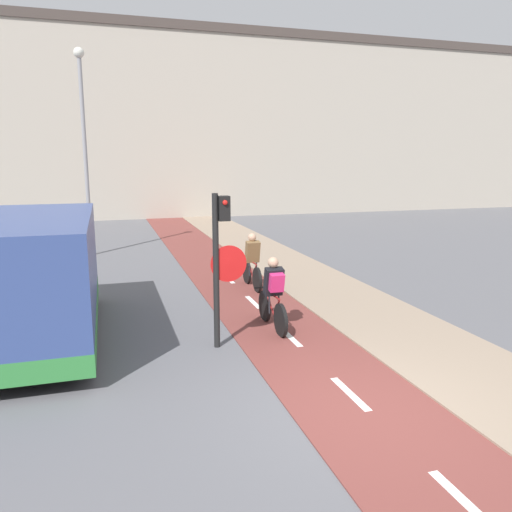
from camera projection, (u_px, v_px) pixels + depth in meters
ground_plane at (367, 411)px, 6.86m from camera, size 120.00×120.00×0.00m
bike_lane at (367, 410)px, 6.86m from camera, size 2.10×60.00×0.02m
sidewalk_strip at (500, 388)px, 7.50m from camera, size 2.40×60.00×0.05m
building_row_background at (156, 125)px, 30.60m from camera, size 60.00×5.20×11.02m
traffic_light_pole at (221, 253)px, 8.91m from camera, size 0.67×0.25×2.83m
street_lamp_far at (84, 132)px, 17.30m from camera, size 0.36×0.36×7.13m
cyclist_near at (273, 295)px, 10.05m from camera, size 0.46×1.68×1.50m
cyclist_far at (252, 264)px, 13.31m from camera, size 0.46×1.65×1.50m
van at (38, 280)px, 9.34m from camera, size 2.04×5.25×2.39m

